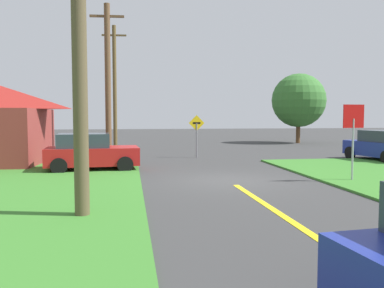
% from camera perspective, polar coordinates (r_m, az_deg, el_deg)
% --- Properties ---
extents(ground_plane, '(120.00, 120.00, 0.00)m').
position_cam_1_polar(ground_plane, '(15.04, 5.20, -5.16)').
color(ground_plane, '#383838').
extents(lane_stripe_center, '(0.20, 14.00, 0.01)m').
position_cam_1_polar(lane_stripe_center, '(7.72, 20.07, -14.19)').
color(lane_stripe_center, yellow).
rests_on(lane_stripe_center, ground).
extents(stop_sign, '(0.84, 0.11, 2.79)m').
position_cam_1_polar(stop_sign, '(15.66, 21.76, 2.27)').
color(stop_sign, '#9EA0A8').
rests_on(stop_sign, ground).
extents(parked_car_near_building, '(4.06, 2.37, 1.62)m').
position_cam_1_polar(parked_car_near_building, '(18.19, -14.11, -1.13)').
color(parked_car_near_building, red).
rests_on(parked_car_near_building, ground).
extents(car_on_crossroad, '(2.58, 4.21, 1.62)m').
position_cam_1_polar(car_on_crossroad, '(23.71, 25.27, -0.23)').
color(car_on_crossroad, navy).
rests_on(car_on_crossroad, ground).
extents(utility_pole_near, '(1.79, 0.48, 9.17)m').
position_cam_1_polar(utility_pole_near, '(9.94, -15.67, 17.18)').
color(utility_pole_near, brown).
rests_on(utility_pole_near, ground).
extents(utility_pole_mid, '(1.80, 0.31, 8.30)m').
position_cam_1_polar(utility_pole_mid, '(22.31, -11.76, 8.71)').
color(utility_pole_mid, brown).
rests_on(utility_pole_mid, ground).
extents(utility_pole_far, '(1.80, 0.29, 9.04)m').
position_cam_1_polar(utility_pole_far, '(30.90, -10.83, 8.10)').
color(utility_pole_far, brown).
rests_on(utility_pole_far, ground).
extents(direction_sign, '(0.91, 0.08, 2.43)m').
position_cam_1_polar(direction_sign, '(23.11, 0.65, 1.81)').
color(direction_sign, slate).
rests_on(direction_sign, ground).
extents(oak_tree_left, '(4.68, 4.68, 6.09)m').
position_cam_1_polar(oak_tree_left, '(36.83, 14.78, 5.95)').
color(oak_tree_left, brown).
rests_on(oak_tree_left, ground).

